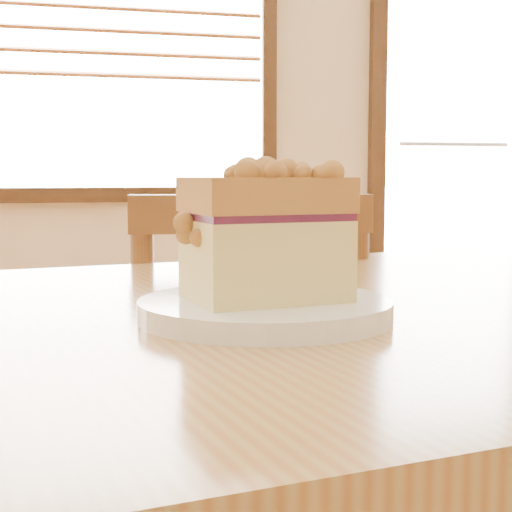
{
  "coord_description": "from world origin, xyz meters",
  "views": [
    {
      "loc": [
        -0.08,
        -0.35,
        0.87
      ],
      "look_at": [
        0.1,
        0.31,
        0.8
      ],
      "focal_mm": 55.0,
      "sensor_mm": 36.0,
      "label": 1
    }
  ],
  "objects_px": {
    "plate": "(265,310)",
    "cafe_table_main": "(237,418)",
    "cafe_chair_main": "(244,442)",
    "cake_slice": "(266,231)"
  },
  "relations": [
    {
      "from": "plate",
      "to": "cafe_table_main",
      "type": "bearing_deg",
      "value": 99.93
    },
    {
      "from": "cafe_table_main",
      "to": "cafe_chair_main",
      "type": "bearing_deg",
      "value": 66.98
    },
    {
      "from": "cafe_table_main",
      "to": "cafe_chair_main",
      "type": "distance_m",
      "value": 0.59
    },
    {
      "from": "cake_slice",
      "to": "cafe_table_main",
      "type": "bearing_deg",
      "value": 93.11
    },
    {
      "from": "plate",
      "to": "cake_slice",
      "type": "bearing_deg",
      "value": -44.12
    },
    {
      "from": "cafe_table_main",
      "to": "cake_slice",
      "type": "bearing_deg",
      "value": -88.06
    },
    {
      "from": "cafe_table_main",
      "to": "plate",
      "type": "relative_size",
      "value": 5.88
    },
    {
      "from": "plate",
      "to": "cake_slice",
      "type": "height_order",
      "value": "cake_slice"
    },
    {
      "from": "cafe_chair_main",
      "to": "cake_slice",
      "type": "bearing_deg",
      "value": 87.11
    },
    {
      "from": "cafe_chair_main",
      "to": "plate",
      "type": "distance_m",
      "value": 0.69
    }
  ]
}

